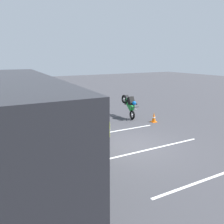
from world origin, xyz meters
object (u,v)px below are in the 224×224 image
object	(u,v)px
spectator_far_left	(104,132)
spectator_left	(97,123)
tour_bus	(20,117)
stunt_motorcycle	(130,104)
traffic_cone	(154,117)
spectator_centre	(88,117)
parked_motorcycle_silver	(68,125)
spectator_right	(77,113)

from	to	relation	value
spectator_far_left	spectator_left	world-z (taller)	spectator_left
spectator_far_left	tour_bus	bearing A→B (deg)	58.35
stunt_motorcycle	traffic_cone	bearing A→B (deg)	-151.87
spectator_far_left	spectator_left	bearing A→B (deg)	-11.28
spectator_centre	traffic_cone	distance (m)	4.72
spectator_far_left	parked_motorcycle_silver	distance (m)	3.39
spectator_far_left	spectator_centre	xyz separation A→B (m)	(2.41, -0.30, 0.04)
tour_bus	stunt_motorcycle	xyz separation A→B (m)	(2.58, -7.01, -0.68)
spectator_far_left	stunt_motorcycle	bearing A→B (deg)	-43.33
tour_bus	spectator_far_left	world-z (taller)	tour_bus
parked_motorcycle_silver	stunt_motorcycle	bearing A→B (deg)	-77.05
spectator_right	stunt_motorcycle	xyz separation A→B (m)	(0.62, -3.91, -0.03)
tour_bus	spectator_right	size ratio (longest dim) A/B	6.74
spectator_far_left	stunt_motorcycle	world-z (taller)	spectator_far_left
spectator_far_left	stunt_motorcycle	xyz separation A→B (m)	(4.36, -4.11, -0.06)
spectator_far_left	traffic_cone	distance (m)	5.73
parked_motorcycle_silver	stunt_motorcycle	xyz separation A→B (m)	(1.05, -4.58, 0.49)
parked_motorcycle_silver	traffic_cone	distance (m)	5.43
parked_motorcycle_silver	stunt_motorcycle	distance (m)	4.73
spectator_centre	parked_motorcycle_silver	distance (m)	1.32
spectator_far_left	parked_motorcycle_silver	world-z (taller)	spectator_far_left
spectator_far_left	traffic_cone	world-z (taller)	spectator_far_left
spectator_right	traffic_cone	xyz separation A→B (m)	(-0.93, -4.73, -0.69)
spectator_left	stunt_motorcycle	size ratio (longest dim) A/B	0.85
spectator_far_left	spectator_left	size ratio (longest dim) A/B	0.97
spectator_centre	parked_motorcycle_silver	bearing A→B (deg)	40.53
parked_motorcycle_silver	stunt_motorcycle	world-z (taller)	stunt_motorcycle
tour_bus	spectator_far_left	xyz separation A→B (m)	(-1.78, -2.89, -0.62)
spectator_centre	spectator_right	size ratio (longest dim) A/B	1.07
spectator_centre	traffic_cone	world-z (taller)	spectator_centre
spectator_left	spectator_centre	size ratio (longest dim) A/B	0.98
spectator_left	tour_bus	bearing A→B (deg)	80.82
spectator_centre	stunt_motorcycle	xyz separation A→B (m)	(1.95, -3.82, -0.11)
tour_bus	parked_motorcycle_silver	size ratio (longest dim) A/B	5.56
spectator_left	parked_motorcycle_silver	bearing A→B (deg)	19.53
parked_motorcycle_silver	spectator_centre	bearing A→B (deg)	-139.47
spectator_left	stunt_motorcycle	xyz separation A→B (m)	(3.09, -3.86, -0.09)
spectator_right	stunt_motorcycle	distance (m)	3.95
spectator_far_left	parked_motorcycle_silver	xyz separation A→B (m)	(3.31, 0.47, -0.55)
tour_bus	spectator_left	bearing A→B (deg)	-99.18
spectator_left	parked_motorcycle_silver	size ratio (longest dim) A/B	0.87
spectator_right	spectator_left	bearing A→B (deg)	-178.93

